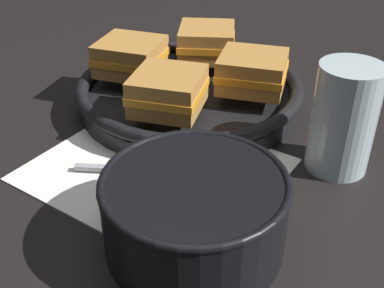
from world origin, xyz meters
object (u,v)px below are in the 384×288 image
Objects in this scene: sandwich_near_right at (131,57)px; sandwich_far_right at (252,72)px; soup_bowl at (195,208)px; spoon at (161,171)px; skillet at (190,93)px; sandwich_far_left at (168,91)px; sandwich_near_left at (207,42)px; drinking_glass at (344,119)px.

sandwich_near_right and sandwich_far_right have the same top height.
soup_bowl is 0.26m from sandwich_far_right.
skillet reaches higher than spoon.
soup_bowl is 0.54× the size of skillet.
sandwich_far_left reaches higher than spoon.
sandwich_far_right is (0.08, 0.02, 0.04)m from skillet.
soup_bowl is at bearing -65.13° from spoon.
soup_bowl is 0.32m from sandwich_near_right.
sandwich_near_left is 1.08× the size of sandwich_far_left.
soup_bowl is 1.35× the size of drinking_glass.
spoon is 1.26× the size of sandwich_far_right.
sandwich_near_right is (-0.15, 0.14, 0.06)m from spoon.
sandwich_near_left is (-0.17, 0.32, 0.02)m from soup_bowl.
sandwich_near_right is at bearing 137.66° from soup_bowl.
spoon is 1.17× the size of sandwich_near_left.
sandwich_near_left reaches higher than spoon.
skillet is 2.96× the size of sandwich_far_right.
drinking_glass reaches higher than soup_bowl.
drinking_glass is (0.31, -0.02, -0.00)m from sandwich_near_right.
sandwich_far_right reaches higher than skillet.
sandwich_far_right is (-0.06, 0.25, 0.02)m from soup_bowl.
spoon is at bearing -44.13° from sandwich_near_right.
sandwich_near_right is 0.97× the size of sandwich_far_left.
skillet is at bearing 104.04° from sandwich_far_left.
sandwich_near_left is (-0.02, 0.08, 0.04)m from skillet.
drinking_glass reaches higher than spoon.
soup_bowl is 1.27× the size of spoon.
spoon is at bearing -97.04° from sandwich_far_right.
sandwich_near_left is at bearing 149.04° from sandwich_far_right.
sandwich_far_left is 1.00× the size of sandwich_far_right.
sandwich_near_left is at bearing 82.45° from spoon.
sandwich_near_right is at bearing -165.96° from skillet.
sandwich_far_left is at bearing -167.13° from drinking_glass.
sandwich_near_right is 0.82× the size of drinking_glass.
sandwich_far_left is 0.21m from drinking_glass.
sandwich_near_right is at bearing 149.04° from sandwich_far_left.
spoon is 0.19m from sandwich_far_right.
sandwich_near_left and sandwich_near_right have the same top height.
sandwich_far_right is at bearing 14.04° from sandwich_near_right.
sandwich_near_left is 0.12m from sandwich_near_right.
drinking_glass is at bearing 68.79° from soup_bowl.
skillet is (-0.06, 0.16, 0.01)m from spoon.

